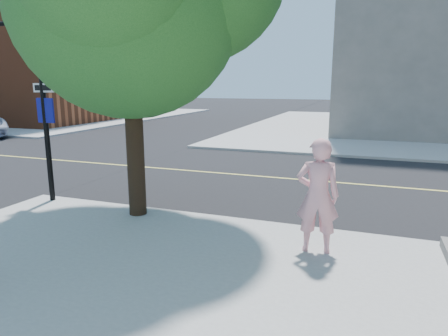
% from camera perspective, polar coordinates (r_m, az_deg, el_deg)
% --- Properties ---
extents(ground, '(140.00, 140.00, 0.00)m').
position_cam_1_polar(ground, '(11.08, -20.57, -4.66)').
color(ground, black).
rests_on(ground, ground).
extents(road_ew, '(140.00, 9.00, 0.01)m').
position_cam_1_polar(road_ew, '(14.66, -9.19, -0.05)').
color(road_ew, black).
rests_on(road_ew, ground).
extents(sidewalk_nw, '(26.00, 25.00, 0.12)m').
position_cam_1_polar(sidewalk_nw, '(42.20, -25.66, 6.80)').
color(sidewalk_nw, '#A2A2A2').
rests_on(sidewalk_nw, ground).
extents(church, '(15.20, 12.00, 14.40)m').
position_cam_1_polar(church, '(37.74, -27.26, 17.05)').
color(church, brown).
rests_on(church, sidewalk_nw).
extents(man_on_phone, '(0.80, 0.59, 2.02)m').
position_cam_1_polar(man_on_phone, '(7.08, 13.20, -3.89)').
color(man_on_phone, pink).
rests_on(man_on_phone, sidewalk_se).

